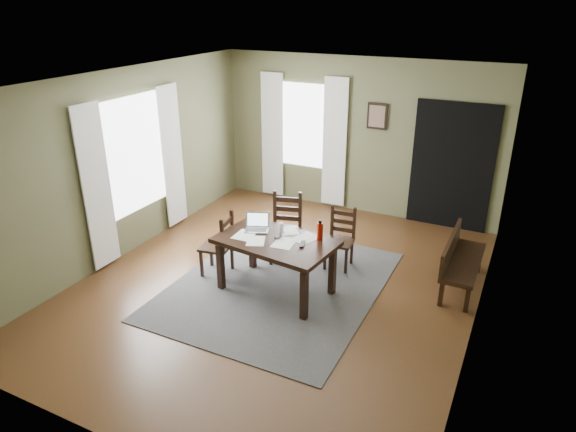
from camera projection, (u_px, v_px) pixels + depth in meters
The scene contains 26 objects.
ground at pixel (278, 285), 6.95m from camera, with size 5.00×6.00×0.01m.
room_shell at pixel (277, 157), 6.23m from camera, with size 5.02×6.02×2.71m.
rug at pixel (278, 284), 6.94m from camera, with size 2.60×3.20×0.01m.
dining_table at pixel (276, 246), 6.54m from camera, with size 1.59×1.07×0.74m.
chair_end at pixel (219, 245), 7.05m from camera, with size 0.45×0.45×0.90m.
chair_back_left at pixel (286, 228), 7.44m from camera, with size 0.54×0.54×1.00m.
chair_back_right at pixel (340, 239), 7.28m from camera, with size 0.41×0.41×0.87m.
bench at pixel (459, 258), 6.73m from camera, with size 0.42×1.29×0.73m.
laptop at pixel (257, 225), 6.78m from camera, with size 0.38×0.34×0.21m.
computer_mouse at pixel (278, 237), 6.54m from camera, with size 0.05×0.09×0.03m, color #3F3F42.
tv_remote at pixel (302, 244), 6.37m from camera, with size 0.05×0.19×0.02m, color black.
drinking_glass at pixel (281, 228), 6.67m from camera, with size 0.06×0.06×0.14m, color silver.
water_bottle at pixel (320, 231), 6.45m from camera, with size 0.08×0.08×0.27m.
paper_a at pixel (244, 235), 6.63m from camera, with size 0.24×0.31×0.00m, color white.
paper_b at pixel (284, 243), 6.41m from camera, with size 0.25×0.33×0.00m, color white.
paper_c at pixel (289, 231), 6.75m from camera, with size 0.22×0.29×0.00m, color white.
paper_d at pixel (306, 238), 6.54m from camera, with size 0.25×0.33×0.00m, color white.
paper_e at pixel (256, 241), 6.47m from camera, with size 0.22×0.29×0.00m, color white.
window_left at pixel (134, 155), 7.53m from camera, with size 0.01×1.30×1.70m.
window_back at pixel (303, 126), 9.22m from camera, with size 1.00×0.01×1.50m.
curtain_left_near at pixel (97, 188), 6.94m from camera, with size 0.03×0.48×2.30m.
curtain_left_far at pixel (172, 157), 8.30m from camera, with size 0.03×0.48×2.30m.
curtain_back_left at pixel (272, 136), 9.55m from camera, with size 0.44×0.03×2.30m.
curtain_back_right at pixel (335, 144), 9.05m from camera, with size 0.44×0.03×2.30m.
framed_picture at pixel (377, 116), 8.56m from camera, with size 0.34×0.03×0.44m.
doorway_back at pixel (452, 167), 8.31m from camera, with size 1.30×0.03×2.10m.
Camera 1 is at (2.76, -5.33, 3.61)m, focal length 32.00 mm.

